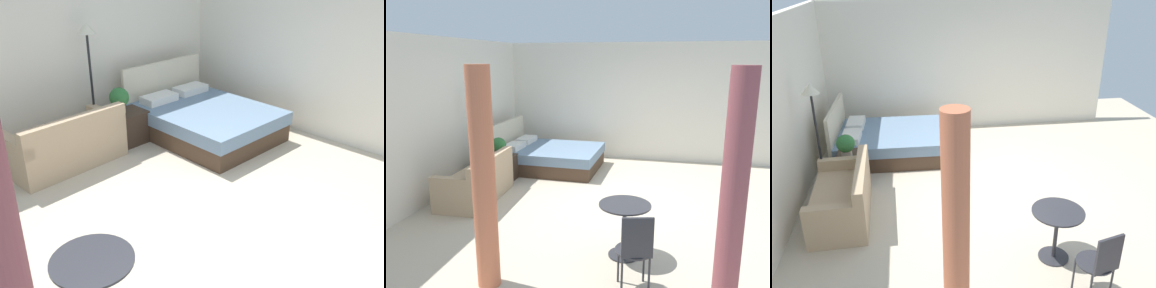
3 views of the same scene
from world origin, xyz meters
TOP-DOWN VIEW (x-y plane):
  - ground_plane at (0.00, 0.00)m, footprint 8.96×9.24m
  - wall_back at (0.00, 3.12)m, footprint 8.96×0.12m
  - wall_right at (2.98, 0.00)m, footprint 0.12×6.24m
  - bed at (1.64, 1.75)m, footprint 1.69×2.15m
  - couch at (-0.46, 2.36)m, footprint 1.59×0.83m
  - nightstand at (0.60, 2.37)m, footprint 0.53×0.44m
  - potted_plant at (0.50, 2.40)m, footprint 0.30×0.30m
  - floor_lamp at (0.28, 2.77)m, footprint 0.29×0.29m
  - balcony_table at (-1.78, -0.35)m, footprint 0.64×0.64m
  - cafe_chair_near_window at (-2.54, -0.55)m, footprint 0.49×0.49m
  - curtain_right at (-2.73, 1.00)m, footprint 0.24×0.24m

SIDE VIEW (x-z plane):
  - ground_plane at x=0.00m, z-range -0.02..0.00m
  - nightstand at x=0.60m, z-range 0.00..0.51m
  - bed at x=1.64m, z-range -0.25..0.79m
  - couch at x=-0.46m, z-range -0.11..0.68m
  - balcony_table at x=-1.78m, z-range 0.13..0.82m
  - cafe_chair_near_window at x=-2.54m, z-range 0.09..0.99m
  - potted_plant at x=0.50m, z-range 0.54..0.93m
  - curtain_right at x=-2.73m, z-range 0.00..2.36m
  - wall_back at x=0.00m, z-range 0.00..2.78m
  - wall_right at x=2.98m, z-range 0.00..2.78m
  - floor_lamp at x=0.28m, z-range 0.50..2.32m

